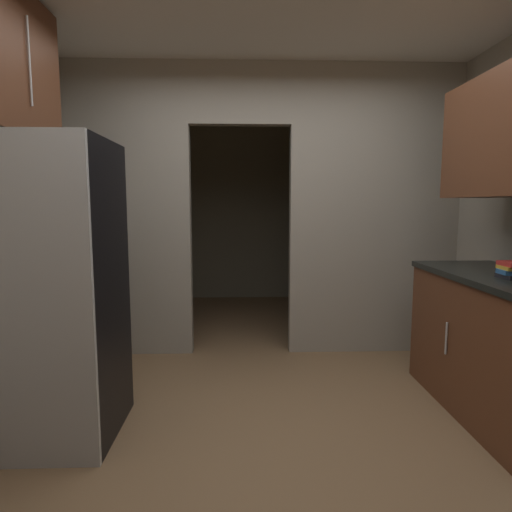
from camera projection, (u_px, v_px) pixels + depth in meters
ground at (281, 451)px, 2.43m from camera, size 20.00×20.00×0.00m
kitchen_partition at (271, 204)px, 3.95m from camera, size 3.57×0.12×2.63m
adjoining_room_shell at (257, 210)px, 5.67m from camera, size 3.57×2.48×2.63m
refrigerator at (44, 292)px, 2.52m from camera, size 0.81×0.75×1.75m
book_stack at (511, 270)px, 2.62m from camera, size 0.14×0.16×0.10m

